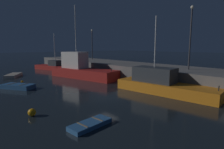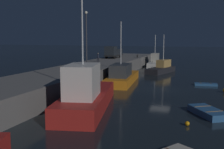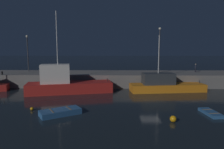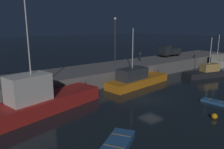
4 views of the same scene
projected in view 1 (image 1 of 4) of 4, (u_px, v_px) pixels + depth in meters
name	position (u px, v px, depth m)	size (l,w,h in m)	color
ground_plane	(104.00, 96.00, 20.07)	(320.00, 320.00, 0.00)	black
pier_quay	(166.00, 75.00, 27.82)	(73.53, 8.08, 2.28)	slate
fishing_boat_blue	(52.00, 66.00, 42.76)	(8.81, 4.84, 8.09)	red
fishing_boat_white	(81.00, 69.00, 32.07)	(13.27, 6.37, 12.25)	red
fishing_boat_orange	(162.00, 84.00, 21.54)	(11.99, 4.56, 8.83)	orange
dinghy_orange_near	(13.00, 75.00, 33.16)	(4.45, 3.77, 0.52)	beige
rowboat_white_mid	(90.00, 124.00, 12.54)	(1.53, 3.15, 0.35)	#2D6099
dinghy_red_small	(18.00, 86.00, 23.81)	(4.38, 3.68, 0.61)	#2D6099
mooring_buoy_near	(32.00, 112.00, 14.36)	(0.61, 0.61, 0.61)	orange
mooring_buoy_mid	(22.00, 82.00, 27.42)	(0.36, 0.36, 0.36)	orange
lamp_post_west	(92.00, 42.00, 44.40)	(0.44, 0.44, 7.03)	#38383D
lamp_post_east	(191.00, 33.00, 24.19)	(0.44, 0.44, 8.26)	#38383D
bollard_west	(67.00, 58.00, 43.09)	(0.28, 0.28, 0.57)	black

